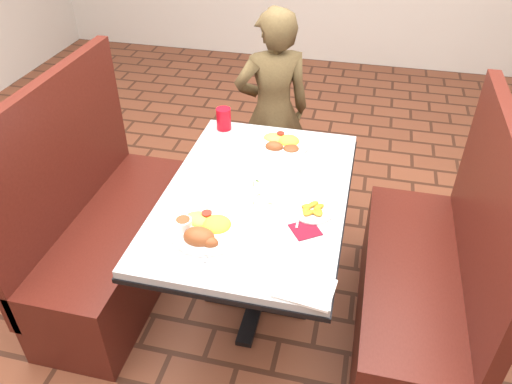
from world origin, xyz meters
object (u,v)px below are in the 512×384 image
dining_table (256,209)px  booth_bench_left (108,235)px  booth_bench_right (422,288)px  red_tumbler (224,119)px  far_dinner_plate (282,142)px  near_dinner_plate (204,227)px  plantain_plate (313,211)px  diner_person (273,112)px

dining_table → booth_bench_left: booth_bench_left is taller
booth_bench_right → red_tumbler: size_ratio=10.21×
far_dinner_plate → red_tumbler: 0.35m
dining_table → far_dinner_plate: bearing=84.9°
booth_bench_right → far_dinner_plate: (-0.76, 0.42, 0.45)m
booth_bench_right → far_dinner_plate: booth_bench_right is taller
booth_bench_left → booth_bench_right: (1.60, 0.00, 0.00)m
near_dinner_plate → far_dinner_plate: (0.17, 0.73, -0.01)m
far_dinner_plate → plantain_plate: (0.23, -0.50, -0.01)m
dining_table → booth_bench_right: (0.80, 0.00, -0.32)m
dining_table → far_dinner_plate: far_dinner_plate is taller
far_dinner_plate → red_tumbler: red_tumbler is taller
booth_bench_left → diner_person: bearing=55.3°
near_dinner_plate → plantain_plate: size_ratio=1.71×
booth_bench_left → near_dinner_plate: booth_bench_left is taller
booth_bench_left → booth_bench_right: 1.60m
booth_bench_right → far_dinner_plate: 0.97m
booth_bench_right → near_dinner_plate: size_ratio=4.15×
dining_table → red_tumbler: red_tumbler is taller
booth_bench_right → plantain_plate: 0.69m
plantain_plate → red_tumbler: 0.83m
far_dinner_plate → dining_table: bearing=-95.1°
diner_person → plantain_plate: (0.39, -1.06, 0.12)m
dining_table → booth_bench_right: booth_bench_right is taller
far_dinner_plate → booth_bench_left: bearing=-153.5°
near_dinner_plate → red_tumbler: red_tumbler is taller
plantain_plate → far_dinner_plate: bearing=114.4°
booth_bench_right → red_tumbler: bearing=154.7°
booth_bench_right → plantain_plate: bearing=-170.7°
booth_bench_left → dining_table: bearing=0.0°
near_dinner_plate → red_tumbler: 0.85m
dining_table → plantain_plate: bearing=-18.3°
near_dinner_plate → plantain_plate: (0.40, 0.23, -0.02)m
diner_person → plantain_plate: diner_person is taller
diner_person → plantain_plate: bearing=85.7°
booth_bench_left → booth_bench_right: size_ratio=1.00×
diner_person → red_tumbler: bearing=44.3°
dining_table → booth_bench_left: 0.86m
diner_person → far_dinner_plate: size_ratio=4.79×
near_dinner_plate → far_dinner_plate: bearing=76.8°
diner_person → far_dinner_plate: bearing=81.7°
booth_bench_right → diner_person: size_ratio=0.93×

